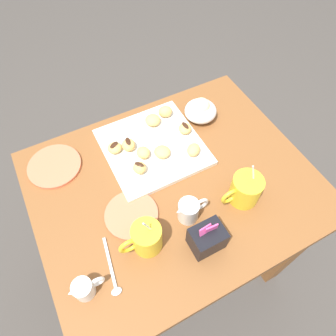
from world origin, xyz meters
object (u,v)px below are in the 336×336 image
coffee_mug_yellow_left (245,189)px  chocolate_sauce_pitcher (84,288)px  pastry_plate_square (154,146)px  beignet_4 (143,153)px  ice_cream_bowl (201,110)px  saucer_coral_right (54,166)px  dining_table (173,205)px  beignet_0 (185,128)px  coffee_mug_yellow_right (146,238)px  beignet_1 (153,120)px  sugar_caddy (207,238)px  beignet_8 (140,168)px  beignet_2 (162,152)px  cream_pitcher_white (189,210)px  beignet_5 (115,148)px  saucer_coral_left (131,215)px  beignet_6 (165,112)px  beignet_3 (194,150)px  beignet_7 (129,145)px

coffee_mug_yellow_left → chocolate_sauce_pitcher: bearing=4.5°
pastry_plate_square → coffee_mug_yellow_left: size_ratio=2.15×
chocolate_sauce_pitcher → beignet_4: bearing=-134.6°
ice_cream_bowl → saucer_coral_right: ice_cream_bowl is taller
dining_table → beignet_0: bearing=-128.7°
coffee_mug_yellow_right → beignet_1: 0.44m
coffee_mug_yellow_right → dining_table: bearing=-138.7°
sugar_caddy → ice_cream_bowl: (-0.23, -0.42, -0.00)m
dining_table → beignet_0: size_ratio=18.12×
pastry_plate_square → chocolate_sauce_pitcher: size_ratio=3.43×
sugar_caddy → ice_cream_bowl: size_ratio=0.93×
sugar_caddy → ice_cream_bowl: sugar_caddy is taller
beignet_1 → beignet_8: bearing=52.5°
beignet_2 → beignet_1: bearing=-103.4°
chocolate_sauce_pitcher → beignet_2: 0.46m
beignet_0 → beignet_1: beignet_1 is taller
sugar_caddy → saucer_coral_right: sugar_caddy is taller
coffee_mug_yellow_right → beignet_8: 0.24m
cream_pitcher_white → beignet_4: size_ratio=2.22×
coffee_mug_yellow_left → beignet_2: coffee_mug_yellow_left is taller
beignet_1 → beignet_4: size_ratio=1.13×
coffee_mug_yellow_right → pastry_plate_square: bearing=-119.4°
coffee_mug_yellow_right → beignet_1: bearing=-118.2°
coffee_mug_yellow_right → sugar_caddy: 0.16m
cream_pitcher_white → beignet_5: bearing=-71.9°
saucer_coral_left → beignet_5: bearing=-100.9°
dining_table → coffee_mug_yellow_right: (0.16, 0.14, 0.20)m
sugar_caddy → beignet_2: size_ratio=1.97×
sugar_caddy → beignet_6: sugar_caddy is taller
saucer_coral_left → beignet_8: beignet_8 is taller
dining_table → coffee_mug_yellow_left: coffee_mug_yellow_left is taller
beignet_2 → chocolate_sauce_pitcher: bearing=38.3°
beignet_0 → sugar_caddy: bearing=69.0°
pastry_plate_square → beignet_5: (0.12, -0.04, 0.02)m
dining_table → coffee_mug_yellow_left: 0.29m
beignet_0 → beignet_4: beignet_4 is taller
cream_pitcher_white → ice_cream_bowl: bearing=-125.8°
beignet_0 → beignet_3: size_ratio=0.91×
beignet_3 → beignet_2: bearing=-23.1°
beignet_5 → beignet_2: bearing=146.3°
beignet_5 → beignet_6: (-0.22, -0.06, 0.01)m
beignet_8 → dining_table: bearing=135.5°
beignet_1 → beignet_2: (0.03, 0.14, -0.00)m
sugar_caddy → beignet_2: (-0.03, -0.32, -0.01)m
cream_pitcher_white → beignet_6: size_ratio=2.09×
saucer_coral_right → beignet_8: 0.28m
beignet_3 → beignet_7: (0.18, -0.11, 0.00)m
cream_pitcher_white → saucer_coral_left: 0.17m
beignet_7 → sugar_caddy: bearing=98.4°
dining_table → ice_cream_bowl: size_ratio=7.58×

